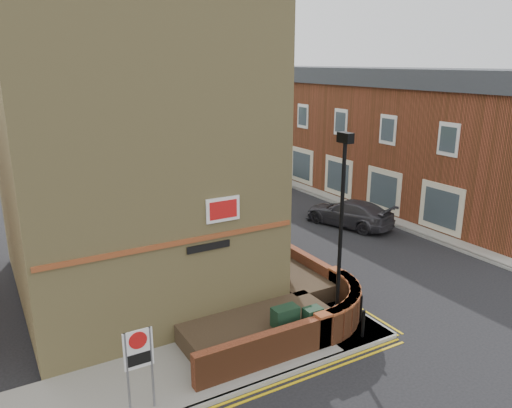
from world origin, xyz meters
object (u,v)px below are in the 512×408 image
object	(u,v)px
lamppost	(341,234)
utility_cabinet_large	(285,325)
silver_car_near	(258,214)
zone_sign	(139,356)

from	to	relation	value
lamppost	utility_cabinet_large	world-z (taller)	lamppost
lamppost	silver_car_near	bearing A→B (deg)	72.85
utility_cabinet_large	silver_car_near	xyz separation A→B (m)	(5.17, 10.51, -0.09)
lamppost	silver_car_near	distance (m)	11.43
zone_sign	silver_car_near	world-z (taller)	zone_sign
lamppost	utility_cabinet_large	size ratio (longest dim) A/B	5.25
zone_sign	utility_cabinet_large	bearing A→B (deg)	9.69
lamppost	utility_cabinet_large	distance (m)	3.24
utility_cabinet_large	zone_sign	world-z (taller)	zone_sign
lamppost	utility_cabinet_large	xyz separation A→B (m)	(-1.90, 0.10, -2.62)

